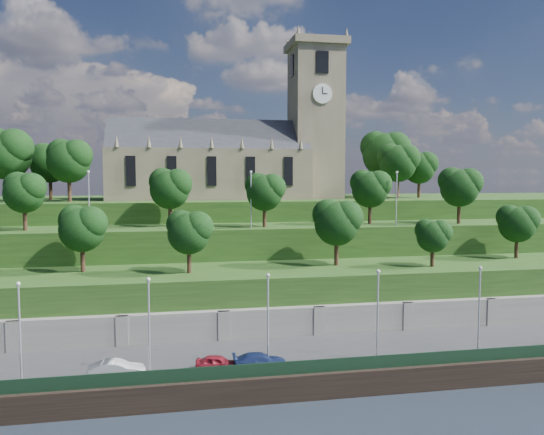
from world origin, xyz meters
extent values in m
plane|color=#1C232D|center=(0.00, 0.00, 0.00)|extent=(320.00, 320.00, 0.00)
cube|color=#2D2D30|center=(0.00, 6.00, 1.00)|extent=(160.00, 12.00, 2.00)
cube|color=black|center=(0.00, -0.05, 1.10)|extent=(160.00, 0.50, 2.20)
cube|color=black|center=(0.00, 0.60, 2.60)|extent=(160.00, 0.10, 1.20)
cube|color=slate|center=(0.00, 12.00, 2.50)|extent=(160.00, 2.00, 5.00)
cube|color=slate|center=(-25.00, 11.20, 2.50)|extent=(1.20, 0.60, 5.00)
cube|color=slate|center=(-15.00, 11.20, 2.50)|extent=(1.20, 0.60, 5.00)
cube|color=slate|center=(-5.00, 11.20, 2.50)|extent=(1.20, 0.60, 5.00)
cube|color=slate|center=(5.00, 11.20, 2.50)|extent=(1.20, 0.60, 5.00)
cube|color=slate|center=(15.00, 11.20, 2.50)|extent=(1.20, 0.60, 5.00)
cube|color=slate|center=(25.00, 11.20, 2.50)|extent=(1.20, 0.60, 5.00)
cube|color=#1F3F15|center=(0.00, 18.00, 4.00)|extent=(160.00, 12.00, 8.00)
cube|color=#1F3F15|center=(0.00, 29.00, 6.00)|extent=(160.00, 10.00, 12.00)
cube|color=#1F3F15|center=(0.00, 50.00, 7.50)|extent=(160.00, 32.00, 15.00)
cube|color=#6B5F4B|center=(-4.00, 46.00, 19.00)|extent=(32.00, 12.00, 8.00)
cube|color=#25272D|center=(-4.00, 46.00, 23.00)|extent=(32.00, 10.18, 10.18)
cone|color=#6B5F4B|center=(-18.00, 40.00, 23.90)|extent=(0.70, 0.70, 1.80)
cone|color=#6B5F4B|center=(-13.33, 40.00, 23.90)|extent=(0.70, 0.70, 1.80)
cone|color=#6B5F4B|center=(-8.67, 40.00, 23.90)|extent=(0.70, 0.70, 1.80)
cone|color=#6B5F4B|center=(-4.00, 40.00, 23.90)|extent=(0.70, 0.70, 1.80)
cone|color=#6B5F4B|center=(0.67, 40.00, 23.90)|extent=(0.70, 0.70, 1.80)
cone|color=#6B5F4B|center=(5.33, 40.00, 23.90)|extent=(0.70, 0.70, 1.80)
cone|color=#6B5F4B|center=(10.00, 40.00, 23.90)|extent=(0.70, 0.70, 1.80)
cube|color=black|center=(-16.00, 39.92, 19.50)|extent=(1.40, 0.25, 4.50)
cube|color=black|center=(-10.00, 39.92, 19.50)|extent=(1.40, 0.25, 4.50)
cube|color=black|center=(-4.00, 39.92, 19.50)|extent=(1.40, 0.25, 4.50)
cube|color=black|center=(2.00, 39.92, 19.50)|extent=(1.40, 0.25, 4.50)
cube|color=black|center=(8.00, 39.92, 19.50)|extent=(1.40, 0.25, 4.50)
cube|color=#6B5F4B|center=(14.00, 46.00, 27.50)|extent=(8.00, 8.00, 25.00)
cube|color=#6B5F4B|center=(14.00, 46.00, 40.60)|extent=(9.20, 9.20, 1.20)
cone|color=#6B5F4B|center=(10.00, 42.00, 41.80)|extent=(0.80, 0.80, 1.60)
cone|color=#6B5F4B|center=(10.00, 50.00, 41.80)|extent=(0.80, 0.80, 1.60)
cone|color=#6B5F4B|center=(18.00, 42.00, 41.80)|extent=(0.80, 0.80, 1.60)
cone|color=#6B5F4B|center=(18.00, 50.00, 41.80)|extent=(0.80, 0.80, 1.60)
cube|color=black|center=(14.00, 41.92, 37.00)|extent=(2.00, 0.25, 3.50)
cube|color=black|center=(14.00, 50.08, 37.00)|extent=(2.00, 0.25, 3.50)
cube|color=black|center=(9.92, 46.00, 37.00)|extent=(0.25, 2.00, 3.50)
cube|color=black|center=(18.08, 46.00, 37.00)|extent=(0.25, 2.00, 3.50)
cylinder|color=white|center=(14.00, 41.88, 32.00)|extent=(3.20, 0.30, 3.20)
cylinder|color=white|center=(18.12, 46.00, 32.00)|extent=(0.30, 3.20, 3.20)
cube|color=black|center=(14.00, 41.70, 32.50)|extent=(0.12, 0.05, 1.10)
cube|color=black|center=(14.40, 41.70, 32.00)|extent=(0.80, 0.05, 0.12)
cylinder|color=#321D13|center=(-19.94, 20.00, 9.62)|extent=(0.50, 0.50, 3.24)
sphere|color=black|center=(-19.94, 20.00, 12.75)|extent=(5.04, 5.04, 5.04)
sphere|color=black|center=(-18.93, 19.50, 13.50)|extent=(3.78, 3.78, 3.78)
sphere|color=black|center=(-20.82, 20.63, 13.76)|extent=(3.53, 3.53, 3.53)
cylinder|color=#321D13|center=(-8.25, 17.00, 9.51)|extent=(0.49, 0.49, 3.01)
sphere|color=black|center=(-8.25, 17.00, 12.42)|extent=(4.69, 4.69, 4.69)
sphere|color=black|center=(-7.31, 16.53, 13.12)|extent=(3.51, 3.51, 3.51)
sphere|color=black|center=(-9.07, 17.59, 13.36)|extent=(3.28, 3.28, 3.28)
cylinder|color=#321D13|center=(9.33, 19.00, 9.71)|extent=(0.51, 0.51, 3.43)
sphere|color=black|center=(9.33, 19.00, 13.02)|extent=(5.33, 5.33, 5.33)
sphere|color=black|center=(10.40, 18.47, 13.82)|extent=(4.00, 4.00, 4.00)
sphere|color=black|center=(8.40, 19.67, 14.09)|extent=(3.73, 3.73, 3.73)
cylinder|color=#321D13|center=(20.24, 16.00, 9.22)|extent=(0.47, 0.47, 2.44)
sphere|color=black|center=(20.24, 16.00, 11.58)|extent=(3.79, 3.79, 3.79)
sphere|color=black|center=(20.99, 15.62, 12.15)|extent=(2.85, 2.85, 2.85)
sphere|color=black|center=(19.57, 16.47, 12.34)|extent=(2.66, 2.66, 2.66)
cylinder|color=#321D13|center=(34.17, 20.00, 9.50)|extent=(0.49, 0.49, 3.01)
sphere|color=black|center=(34.17, 20.00, 12.41)|extent=(4.68, 4.68, 4.68)
sphere|color=black|center=(35.11, 19.53, 13.12)|extent=(3.51, 3.51, 3.51)
sphere|color=black|center=(33.35, 20.59, 13.35)|extent=(3.28, 3.28, 3.28)
cylinder|color=#321D13|center=(-27.90, 28.00, 13.56)|extent=(0.50, 0.50, 3.13)
sphere|color=black|center=(-27.90, 28.00, 16.59)|extent=(4.87, 4.87, 4.87)
sphere|color=black|center=(-26.93, 27.51, 17.32)|extent=(3.65, 3.65, 3.65)
sphere|color=black|center=(-28.75, 28.61, 17.56)|extent=(3.41, 3.41, 3.41)
cylinder|color=#321D13|center=(-10.32, 30.00, 13.69)|extent=(0.51, 0.51, 3.37)
sphere|color=black|center=(-10.32, 30.00, 16.95)|extent=(5.24, 5.24, 5.24)
sphere|color=black|center=(-9.27, 29.48, 17.73)|extent=(3.93, 3.93, 3.93)
sphere|color=black|center=(-11.23, 30.66, 17.99)|extent=(3.67, 3.67, 3.67)
cylinder|color=#321D13|center=(1.94, 27.00, 13.54)|extent=(0.50, 0.50, 3.09)
sphere|color=black|center=(1.94, 27.00, 16.53)|extent=(4.80, 4.80, 4.80)
sphere|color=black|center=(2.90, 26.52, 17.25)|extent=(3.60, 3.60, 3.60)
sphere|color=black|center=(1.10, 27.60, 17.49)|extent=(3.36, 3.36, 3.36)
cylinder|color=#321D13|center=(17.36, 29.00, 13.64)|extent=(0.51, 0.51, 3.29)
sphere|color=black|center=(17.36, 29.00, 16.82)|extent=(5.12, 5.12, 5.12)
sphere|color=black|center=(18.39, 28.49, 17.59)|extent=(3.84, 3.84, 3.84)
sphere|color=black|center=(16.47, 29.64, 17.85)|extent=(3.58, 3.58, 3.58)
cylinder|color=#321D13|center=(29.90, 27.00, 13.72)|extent=(0.51, 0.51, 3.44)
sphere|color=black|center=(29.90, 27.00, 17.05)|extent=(5.36, 5.36, 5.36)
sphere|color=black|center=(30.97, 26.46, 17.85)|extent=(4.02, 4.02, 4.02)
sphere|color=black|center=(28.96, 27.67, 18.12)|extent=(3.75, 3.75, 3.75)
cylinder|color=#321D13|center=(-33.87, 42.00, 17.32)|extent=(0.57, 0.57, 4.64)
sphere|color=black|center=(-33.87, 42.00, 21.80)|extent=(7.21, 7.21, 7.21)
sphere|color=black|center=(-32.43, 41.28, 22.88)|extent=(5.41, 5.41, 5.41)
cylinder|color=#321D13|center=(-29.08, 48.00, 16.94)|extent=(0.53, 0.53, 3.89)
sphere|color=black|center=(-29.08, 48.00, 20.70)|extent=(6.05, 6.05, 6.05)
sphere|color=black|center=(-27.87, 47.39, 21.61)|extent=(4.54, 4.54, 4.54)
sphere|color=black|center=(-30.14, 48.76, 21.91)|extent=(4.24, 4.24, 4.24)
cylinder|color=#321D13|center=(-24.77, 40.00, 16.98)|extent=(0.54, 0.54, 3.96)
sphere|color=black|center=(-24.77, 40.00, 20.80)|extent=(6.16, 6.16, 6.16)
sphere|color=black|center=(-23.54, 39.38, 21.73)|extent=(4.62, 4.62, 4.62)
sphere|color=black|center=(-25.85, 40.77, 22.04)|extent=(4.31, 4.31, 4.31)
cylinder|color=#321D13|center=(27.23, 42.00, 16.99)|extent=(0.54, 0.54, 3.98)
sphere|color=black|center=(27.23, 42.00, 20.83)|extent=(6.18, 6.18, 6.18)
sphere|color=black|center=(28.47, 41.38, 21.76)|extent=(4.64, 4.64, 4.64)
sphere|color=black|center=(26.15, 42.77, 22.07)|extent=(4.33, 4.33, 4.33)
cylinder|color=#321D13|center=(28.20, 50.00, 17.58)|extent=(0.59, 0.59, 5.17)
sphere|color=black|center=(28.20, 50.00, 22.58)|extent=(8.04, 8.04, 8.04)
sphere|color=black|center=(29.81, 49.20, 23.78)|extent=(6.03, 6.03, 6.03)
sphere|color=black|center=(26.79, 51.00, 24.18)|extent=(5.63, 5.63, 5.63)
cylinder|color=#321D13|center=(32.07, 44.00, 16.74)|extent=(0.51, 0.51, 3.48)
sphere|color=black|center=(32.07, 44.00, 20.11)|extent=(5.42, 5.42, 5.42)
sphere|color=black|center=(33.15, 43.46, 20.92)|extent=(4.06, 4.06, 4.06)
sphere|color=black|center=(31.12, 44.68, 21.19)|extent=(3.79, 3.79, 3.79)
cylinder|color=#B2B2B7|center=(-22.00, 2.50, 6.04)|extent=(0.16, 0.16, 8.08)
sphere|color=silver|center=(-22.00, 2.50, 10.20)|extent=(0.36, 0.36, 0.36)
cylinder|color=#B2B2B7|center=(-12.00, 2.50, 6.04)|extent=(0.16, 0.16, 8.08)
sphere|color=silver|center=(-12.00, 2.50, 10.20)|extent=(0.36, 0.36, 0.36)
cylinder|color=#B2B2B7|center=(-2.00, 2.50, 6.04)|extent=(0.16, 0.16, 8.08)
sphere|color=silver|center=(-2.00, 2.50, 10.20)|extent=(0.36, 0.36, 0.36)
cylinder|color=#B2B2B7|center=(8.00, 2.50, 6.04)|extent=(0.16, 0.16, 8.08)
sphere|color=silver|center=(8.00, 2.50, 10.20)|extent=(0.36, 0.36, 0.36)
cylinder|color=#B2B2B7|center=(18.00, 2.50, 6.04)|extent=(0.16, 0.16, 8.08)
sphere|color=silver|center=(18.00, 2.50, 10.20)|extent=(0.36, 0.36, 0.36)
cylinder|color=#B2B2B7|center=(-20.00, 26.00, 15.55)|extent=(0.16, 0.16, 7.11)
sphere|color=silver|center=(-20.00, 26.00, 19.23)|extent=(0.36, 0.36, 0.36)
cylinder|color=#B2B2B7|center=(0.00, 26.00, 15.55)|extent=(0.16, 0.16, 7.11)
sphere|color=silver|center=(0.00, 26.00, 19.23)|extent=(0.36, 0.36, 0.36)
cylinder|color=#B2B2B7|center=(20.00, 26.00, 15.55)|extent=(0.16, 0.16, 7.11)
sphere|color=silver|center=(20.00, 26.00, 19.23)|extent=(0.36, 0.36, 0.36)
imported|color=maroon|center=(-6.33, 2.89, 2.64)|extent=(4.04, 2.37, 1.29)
imported|color=#ACAAAF|center=(-14.70, 2.53, 2.75)|extent=(4.62, 1.74, 1.51)
imported|color=#162350|center=(-2.71, 2.55, 2.69)|extent=(4.78, 2.00, 1.38)
camera|label=1|loc=(-9.93, -41.63, 18.59)|focal=35.00mm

